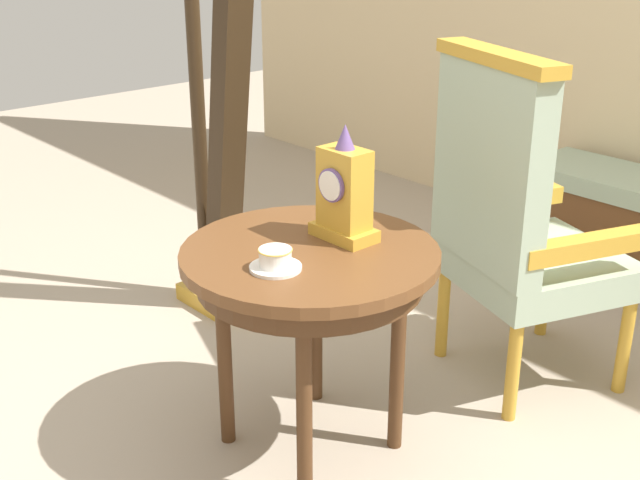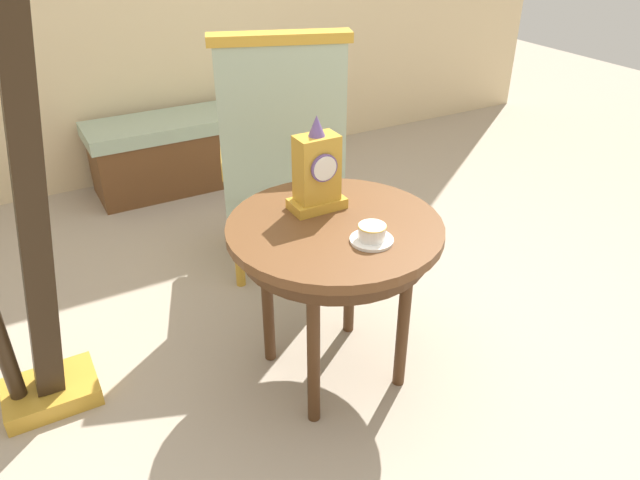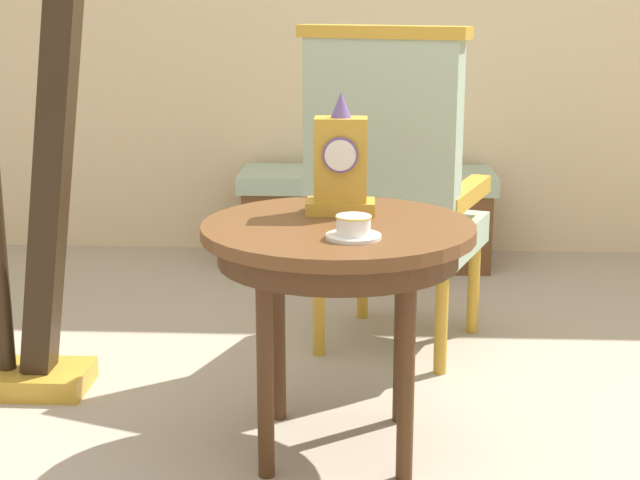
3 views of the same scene
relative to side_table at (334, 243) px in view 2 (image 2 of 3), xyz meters
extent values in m
plane|color=tan|center=(0.02, -0.03, -0.57)|extent=(10.00, 10.00, 0.00)
cylinder|color=brown|center=(0.00, 0.00, 0.06)|extent=(0.73, 0.73, 0.03)
cylinder|color=#482B16|center=(0.00, 0.00, 0.01)|extent=(0.64, 0.64, 0.07)
cylinder|color=#482B16|center=(0.18, 0.18, -0.26)|extent=(0.04, 0.04, 0.61)
cylinder|color=#482B16|center=(-0.18, 0.18, -0.26)|extent=(0.04, 0.04, 0.61)
cylinder|color=#482B16|center=(-0.18, -0.18, -0.26)|extent=(0.04, 0.04, 0.61)
cylinder|color=#482B16|center=(0.18, -0.18, -0.26)|extent=(0.04, 0.04, 0.61)
cylinder|color=white|center=(0.04, -0.16, 0.08)|extent=(0.14, 0.14, 0.01)
cylinder|color=white|center=(0.04, -0.16, 0.11)|extent=(0.09, 0.09, 0.05)
torus|color=gold|center=(0.04, -0.16, 0.13)|extent=(0.09, 0.09, 0.00)
cube|color=gold|center=(0.00, 0.13, 0.09)|extent=(0.19, 0.11, 0.04)
cube|color=gold|center=(0.00, 0.13, 0.23)|extent=(0.14, 0.09, 0.23)
cylinder|color=#664C8C|center=(0.00, 0.08, 0.25)|extent=(0.10, 0.01, 0.10)
cylinder|color=white|center=(0.00, 0.07, 0.25)|extent=(0.08, 0.00, 0.08)
cone|color=#664C8C|center=(0.00, 0.13, 0.38)|extent=(0.06, 0.06, 0.07)
cube|color=#9EB299|center=(0.20, 0.84, -0.16)|extent=(0.67, 0.67, 0.11)
cube|color=#9EB299|center=(0.12, 0.64, 0.21)|extent=(0.52, 0.26, 0.64)
cube|color=gold|center=(0.12, 0.64, 0.55)|extent=(0.56, 0.28, 0.04)
cube|color=gold|center=(0.41, 0.76, 0.00)|extent=(0.23, 0.46, 0.06)
cube|color=gold|center=(-0.02, 0.92, 0.00)|extent=(0.23, 0.46, 0.06)
cylinder|color=gold|center=(0.48, 0.98, -0.39)|extent=(0.04, 0.04, 0.35)
cylinder|color=gold|center=(0.06, 1.13, -0.39)|extent=(0.04, 0.04, 0.35)
cylinder|color=gold|center=(0.33, 0.56, -0.39)|extent=(0.04, 0.04, 0.35)
cylinder|color=gold|center=(-0.09, 0.71, -0.39)|extent=(0.04, 0.04, 0.35)
cube|color=gold|center=(-0.97, 0.36, -0.53)|extent=(0.32, 0.24, 0.07)
cube|color=black|center=(-0.87, 0.36, 0.22)|extent=(0.28, 0.11, 1.44)
cube|color=#9EB299|center=(0.08, 1.92, -0.17)|extent=(1.17, 0.40, 0.08)
cube|color=brown|center=(0.08, 1.92, -0.39)|extent=(1.13, 0.38, 0.36)
camera|label=1|loc=(1.61, -1.40, 0.97)|focal=46.52mm
camera|label=2|loc=(-0.89, -1.50, 1.03)|focal=33.51mm
camera|label=3|loc=(0.07, -2.51, 0.67)|focal=54.56mm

